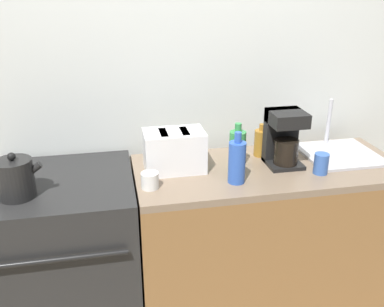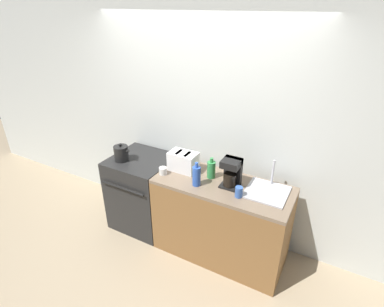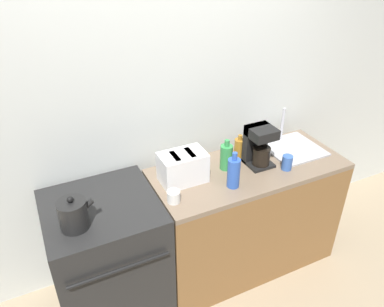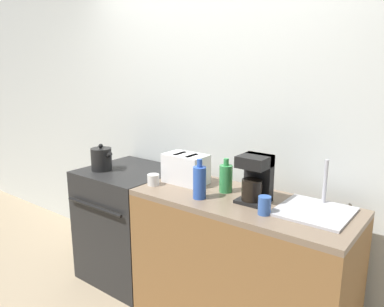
# 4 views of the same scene
# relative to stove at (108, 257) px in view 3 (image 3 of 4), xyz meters

# --- Properties ---
(wall_back) EXTENTS (8.00, 0.05, 2.60)m
(wall_back) POSITION_rel_stove_xyz_m (0.56, 0.39, 0.83)
(wall_back) COLOR silver
(wall_back) RESTS_ON ground_plane
(stove) EXTENTS (0.70, 0.71, 0.92)m
(stove) POSITION_rel_stove_xyz_m (0.00, 0.00, 0.00)
(stove) COLOR black
(stove) RESTS_ON ground_plane
(counter_block) EXTENTS (1.41, 0.60, 0.92)m
(counter_block) POSITION_rel_stove_xyz_m (1.07, -0.04, -0.01)
(counter_block) COLOR brown
(counter_block) RESTS_ON ground_plane
(kettle) EXTENTS (0.21, 0.16, 0.21)m
(kettle) POSITION_rel_stove_xyz_m (-0.17, -0.13, 0.54)
(kettle) COLOR black
(kettle) RESTS_ON stove
(toaster) EXTENTS (0.30, 0.19, 0.21)m
(toaster) POSITION_rel_stove_xyz_m (0.57, 0.02, 0.55)
(toaster) COLOR white
(toaster) RESTS_ON counter_block
(coffee_maker) EXTENTS (0.18, 0.18, 0.29)m
(coffee_maker) POSITION_rel_stove_xyz_m (1.14, -0.02, 0.60)
(coffee_maker) COLOR black
(coffee_maker) RESTS_ON counter_block
(sink_tray) EXTENTS (0.40, 0.40, 0.28)m
(sink_tray) POSITION_rel_stove_xyz_m (1.50, 0.04, 0.47)
(sink_tray) COLOR #B7B7BC
(sink_tray) RESTS_ON counter_block
(bottle_blue) EXTENTS (0.08, 0.08, 0.26)m
(bottle_blue) POSITION_rel_stove_xyz_m (0.84, -0.18, 0.56)
(bottle_blue) COLOR #2D56B7
(bottle_blue) RESTS_ON counter_block
(bottle_green) EXTENTS (0.09, 0.09, 0.23)m
(bottle_green) POSITION_rel_stove_xyz_m (0.90, 0.02, 0.54)
(bottle_green) COLOR #338C47
(bottle_green) RESTS_ON counter_block
(bottle_amber) EXTENTS (0.08, 0.08, 0.18)m
(bottle_amber) POSITION_rel_stove_xyz_m (1.07, 0.11, 0.53)
(bottle_amber) COLOR #9E6B23
(bottle_amber) RESTS_ON counter_block
(cup_blue) EXTENTS (0.07, 0.07, 0.11)m
(cup_blue) POSITION_rel_stove_xyz_m (1.28, -0.17, 0.50)
(cup_blue) COLOR #3860B2
(cup_blue) RESTS_ON counter_block
(cup_white) EXTENTS (0.08, 0.08, 0.08)m
(cup_white) POSITION_rel_stove_xyz_m (0.42, -0.16, 0.49)
(cup_white) COLOR white
(cup_white) RESTS_ON counter_block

